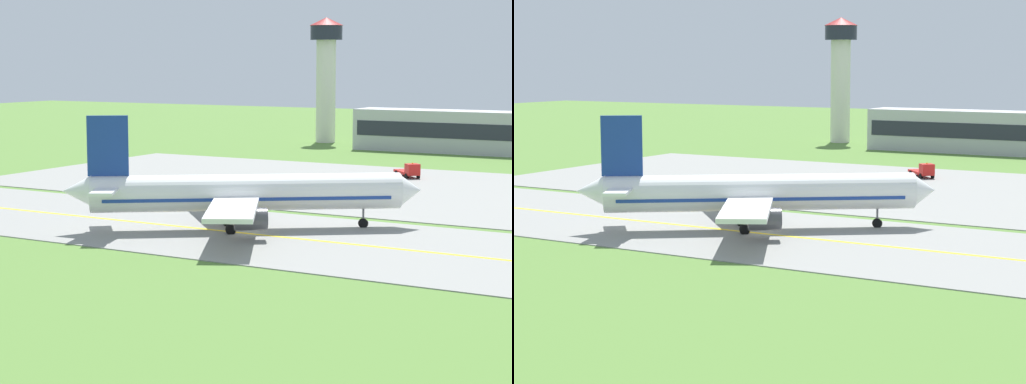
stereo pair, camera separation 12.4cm
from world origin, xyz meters
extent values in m
plane|color=#517A33|center=(0.00, 0.00, 0.00)|extent=(500.00, 500.00, 0.00)
cube|color=gray|center=(0.00, 0.00, 0.05)|extent=(240.00, 28.00, 0.10)
cube|color=gray|center=(10.00, 42.00, 0.05)|extent=(140.00, 52.00, 0.10)
cube|color=yellow|center=(0.00, 0.00, 0.11)|extent=(220.00, 0.60, 0.01)
cylinder|color=white|center=(-0.72, 2.23, 4.20)|extent=(30.08, 22.89, 4.00)
cone|color=white|center=(14.15, 12.73, 4.20)|extent=(4.32, 4.60, 3.80)
cone|color=white|center=(-15.74, -8.39, 4.60)|extent=(4.58, 4.62, 3.40)
cube|color=navy|center=(-0.72, 2.23, 3.70)|extent=(27.90, 21.38, 0.36)
cube|color=#1E232D|center=(12.35, 11.46, 4.90)|extent=(3.43, 3.82, 0.70)
cube|color=white|center=(-7.42, 7.90, 3.70)|extent=(13.77, 14.21, 0.50)
cylinder|color=#47474C|center=(-4.63, 7.42, 2.30)|extent=(4.10, 3.84, 2.30)
cylinder|color=black|center=(-3.33, 8.34, 2.30)|extent=(1.42, 1.86, 2.10)
cube|color=white|center=(2.39, -5.98, 3.70)|extent=(11.13, 15.53, 0.50)
cylinder|color=#47474C|center=(2.87, -3.20, 2.30)|extent=(4.10, 3.84, 2.30)
cylinder|color=black|center=(4.18, -2.27, 2.30)|extent=(1.42, 1.86, 2.10)
cube|color=navy|center=(-12.97, -6.43, 9.45)|extent=(3.82, 2.87, 6.50)
cube|color=white|center=(-14.98, -3.93, 5.00)|extent=(5.76, 6.09, 0.30)
cube|color=white|center=(-11.28, -9.16, 5.00)|extent=(5.03, 6.41, 0.30)
cylinder|color=slate|center=(9.90, 9.73, 1.38)|extent=(0.24, 0.24, 1.65)
cylinder|color=black|center=(9.90, 9.73, 0.55)|extent=(1.10, 0.92, 1.10)
cylinder|color=slate|center=(-3.85, 3.20, 1.38)|extent=(0.24, 0.24, 1.65)
cylinder|color=black|center=(-4.01, 3.42, 0.55)|extent=(1.10, 0.92, 1.10)
cylinder|color=black|center=(-3.69, 2.97, 0.55)|extent=(1.10, 0.92, 1.10)
cylinder|color=slate|center=(-0.85, -1.05, 1.38)|extent=(0.24, 0.24, 1.65)
cylinder|color=black|center=(-1.01, -0.83, 0.55)|extent=(1.10, 0.92, 1.10)
cylinder|color=black|center=(-0.69, -1.28, 0.55)|extent=(1.10, 0.92, 1.10)
cube|color=red|center=(-1.05, 54.46, 1.50)|extent=(2.69, 2.68, 1.80)
cube|color=#1E232D|center=(-0.53, 53.90, 1.81)|extent=(1.44, 1.33, 0.81)
cube|color=red|center=(-3.21, 56.82, 0.80)|extent=(4.66, 4.81, 0.40)
cylinder|color=orange|center=(-1.05, 54.46, 2.50)|extent=(0.20, 0.20, 0.18)
cylinder|color=black|center=(-0.31, 55.14, 0.45)|extent=(0.83, 0.87, 0.90)
cylinder|color=black|center=(-1.78, 53.79, 0.45)|extent=(0.83, 0.87, 0.90)
cylinder|color=black|center=(-3.06, 58.21, 0.45)|extent=(0.83, 0.87, 0.90)
cylinder|color=black|center=(-4.61, 56.79, 0.45)|extent=(0.83, 0.87, 0.90)
cube|color=#B2B2B7|center=(-4.24, 99.96, 4.24)|extent=(50.69, 8.81, 8.48)
cube|color=#1E232D|center=(-4.24, 95.50, 4.66)|extent=(48.67, 0.10, 3.05)
cylinder|color=silver|center=(-42.34, 109.09, 11.51)|extent=(4.40, 4.40, 23.03)
cylinder|color=#1E232D|center=(-42.34, 109.09, 24.63)|extent=(7.20, 7.20, 3.20)
cone|color=maroon|center=(-42.34, 109.09, 27.13)|extent=(7.60, 7.60, 1.80)
camera|label=1|loc=(51.53, -87.39, 18.60)|focal=67.15mm
camera|label=2|loc=(51.64, -87.33, 18.60)|focal=67.15mm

